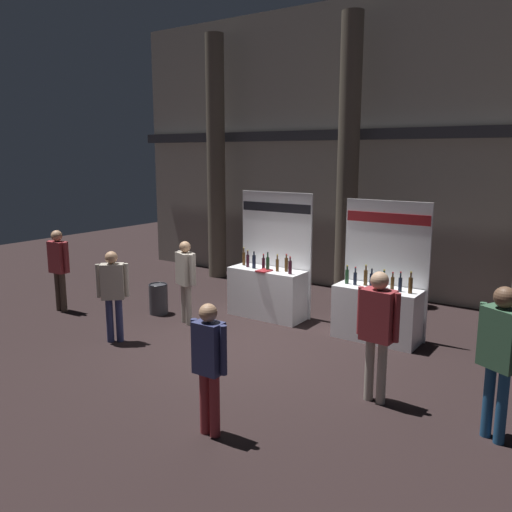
# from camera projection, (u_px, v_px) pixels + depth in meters

# --- Properties ---
(ground_plane) EXTENTS (26.78, 26.78, 0.00)m
(ground_plane) POSITION_uv_depth(u_px,v_px,m) (242.00, 349.00, 9.03)
(ground_plane) COLOR black
(hall_colonnade) EXTENTS (13.39, 1.19, 6.75)m
(hall_colonnade) POSITION_uv_depth(u_px,v_px,m) (361.00, 151.00, 12.22)
(hall_colonnade) COLOR gray
(hall_colonnade) RESTS_ON ground_plane
(exhibitor_booth_0) EXTENTS (1.65, 0.70, 2.53)m
(exhibitor_booth_0) POSITION_uv_depth(u_px,v_px,m) (268.00, 287.00, 10.71)
(exhibitor_booth_0) COLOR white
(exhibitor_booth_0) RESTS_ON ground_plane
(exhibitor_booth_1) EXTENTS (1.57, 0.66, 2.47)m
(exhibitor_booth_1) POSITION_uv_depth(u_px,v_px,m) (378.00, 307.00, 9.38)
(exhibitor_booth_1) COLOR white
(exhibitor_booth_1) RESTS_ON ground_plane
(trash_bin) EXTENTS (0.39, 0.39, 0.64)m
(trash_bin) POSITION_uv_depth(u_px,v_px,m) (158.00, 299.00, 10.95)
(trash_bin) COLOR #38383D
(trash_bin) RESTS_ON ground_plane
(visitor_0) EXTENTS (0.53, 0.38, 1.64)m
(visitor_0) POSITION_uv_depth(u_px,v_px,m) (186.00, 275.00, 10.19)
(visitor_0) COLOR #ADA393
(visitor_0) RESTS_ON ground_plane
(visitor_1) EXTENTS (0.51, 0.24, 1.61)m
(visitor_1) POSITION_uv_depth(u_px,v_px,m) (209.00, 359.00, 6.10)
(visitor_1) COLOR maroon
(visitor_1) RESTS_ON ground_plane
(visitor_2) EXTENTS (0.60, 0.29, 1.79)m
(visitor_2) POSITION_uv_depth(u_px,v_px,m) (378.00, 324.00, 6.91)
(visitor_2) COLOR #ADA393
(visitor_2) RESTS_ON ground_plane
(visitor_3) EXTENTS (0.56, 0.25, 1.73)m
(visitor_3) POSITION_uv_depth(u_px,v_px,m) (59.00, 263.00, 11.00)
(visitor_3) COLOR #47382D
(visitor_3) RESTS_ON ground_plane
(visitor_4) EXTENTS (0.55, 0.42, 1.84)m
(visitor_4) POSITION_uv_depth(u_px,v_px,m) (500.00, 348.00, 5.95)
(visitor_4) COLOR navy
(visitor_4) RESTS_ON ground_plane
(visitor_5) EXTENTS (0.45, 0.43, 1.63)m
(visitor_5) POSITION_uv_depth(u_px,v_px,m) (113.00, 289.00, 9.19)
(visitor_5) COLOR navy
(visitor_5) RESTS_ON ground_plane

